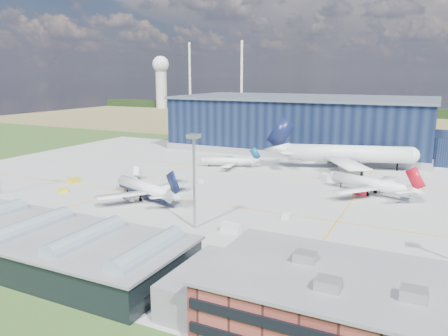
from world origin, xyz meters
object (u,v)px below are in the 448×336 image
airliner_red (370,177)px  airliner_regional (228,157)px  gse_cart_a (286,216)px  gse_tug_c (239,162)px  gse_van_a (231,228)px  gse_van_b (326,177)px  car_a (323,289)px  gse_van_c (321,249)px  airstair (138,175)px  airliner_widebody (348,145)px  gse_cart_b (199,181)px  light_mast_center (194,166)px  airliner_navy (145,182)px  gse_tug_b (63,191)px  gse_tug_a (74,180)px  hangar (308,126)px  car_b (153,252)px  ops_building (372,313)px

airliner_red → airliner_regional: airliner_red is taller
gse_cart_a → airliner_regional: bearing=129.2°
airliner_red → gse_tug_c: 61.46m
airliner_red → gse_van_a: bearing=87.6°
gse_van_b → car_a: (18.61, -80.87, -0.65)m
gse_van_c → airstair: 84.21m
airstair → car_a: airstair is taller
airliner_widebody → gse_van_a: bearing=-114.0°
gse_van_a → gse_cart_b: 49.03m
light_mast_center → airliner_navy: light_mast_center is taller
airliner_navy → airstair: (-17.62, 19.75, -3.79)m
gse_van_a → gse_van_b: (8.01, 61.43, 0.10)m
airliner_widebody → gse_tug_c: (-42.63, -8.91, -9.10)m
gse_tug_b → airliner_widebody: bearing=84.2°
gse_tug_c → gse_tug_a: bearing=-119.3°
airliner_navy → gse_van_b: 64.24m
gse_tug_b → gse_van_a: gse_van_a is taller
gse_van_a → airstair: bearing=63.5°
hangar → gse_cart_a: (24.81, -108.02, -10.98)m
airliner_regional → car_b: 89.39m
airliner_regional → gse_tug_c: (1.19, 8.08, -3.34)m
gse_tug_c → airliner_widebody: bearing=17.1°
hangar → gse_van_b: (24.26, -61.93, -10.44)m
hangar → airliner_red: hangar is taller
gse_cart_b → airstair: size_ratio=0.65×
hangar → airliner_navy: hangar is taller
ops_building → gse_tug_a: (-105.46, 51.31, -4.00)m
airliner_widebody → gse_van_a: airliner_widebody is taller
gse_van_c → gse_tug_b: bearing=83.3°
airstair → airliner_red: bearing=-12.7°
car_a → car_b: car_b is taller
gse_van_a → gse_van_c: 22.76m
airliner_widebody → gse_tug_c: size_ratio=19.24×
gse_tug_a → gse_cart_a: gse_tug_a is taller
hangar → car_a: size_ratio=47.16×
gse_cart_a → car_b: (-17.33, -34.78, -0.08)m
car_a → gse_van_c: bearing=35.9°
gse_cart_a → car_b: gse_cart_a is taller
ops_building → gse_van_a: bearing=138.8°
airliner_navy → gse_tug_b: airliner_navy is taller
light_mast_center → gse_cart_b: size_ratio=7.41×
airliner_regional → gse_tug_c: 8.82m
airliner_regional → gse_van_c: 89.71m
gse_cart_a → hangar: bearing=103.1°
airstair → gse_tug_b: bearing=-135.2°
gse_tug_c → airliner_navy: bearing=-88.0°
light_mast_center → gse_cart_a: size_ratio=7.89×
airliner_widebody → light_mast_center: bearing=-119.8°
hangar → gse_tug_a: 116.91m
airliner_navy → airliner_regional: size_ratio=1.32×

